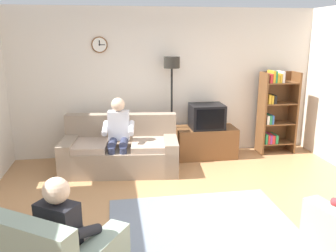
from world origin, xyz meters
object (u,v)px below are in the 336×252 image
at_px(floor_lamp, 172,79).
at_px(tv_stand, 206,142).
at_px(bookshelf, 275,111).
at_px(person_on_couch, 118,132).
at_px(tv, 207,116).
at_px(couch, 121,152).
at_px(person_in_left_armchair, 67,230).

bearing_deg(floor_lamp, tv_stand, -8.95).
xyz_separation_m(bookshelf, floor_lamp, (-1.99, 0.03, 0.63)).
xyz_separation_m(tv_stand, person_on_couch, (-1.61, -0.52, 0.42)).
relative_size(tv_stand, tv, 1.83).
distance_m(couch, person_on_couch, 0.40).
bearing_deg(couch, person_in_left_armchair, -100.48).
height_order(couch, tv_stand, couch).
bearing_deg(tv, tv_stand, 90.00).
distance_m(floor_lamp, person_in_left_armchair, 3.71).
bearing_deg(tv, person_in_left_armchair, -123.50).
bearing_deg(couch, tv, 13.52).
relative_size(tv_stand, floor_lamp, 0.59).
distance_m(tv_stand, person_in_left_armchair, 3.84).
height_order(bookshelf, person_in_left_armchair, bookshelf).
distance_m(couch, floor_lamp, 1.57).
xyz_separation_m(couch, tv, (1.59, 0.38, 0.47)).
distance_m(tv, floor_lamp, 0.93).
bearing_deg(person_on_couch, person_in_left_armchair, -100.42).
xyz_separation_m(couch, person_on_couch, (-0.02, -0.11, 0.39)).
distance_m(couch, tv_stand, 1.64).
height_order(tv_stand, person_on_couch, person_on_couch).
distance_m(person_on_couch, person_in_left_armchair, 2.73).
height_order(tv, bookshelf, bookshelf).
xyz_separation_m(person_on_couch, person_in_left_armchair, (-0.49, -2.69, -0.09)).
relative_size(tv_stand, person_in_left_armchair, 0.98).
bearing_deg(couch, tv_stand, 14.35).
distance_m(couch, tv, 1.70).
relative_size(bookshelf, person_on_couch, 1.28).
bearing_deg(tv, floor_lamp, 168.90).
height_order(floor_lamp, person_in_left_armchair, floor_lamp).
bearing_deg(tv, couch, -166.48).
bearing_deg(tv, bookshelf, 4.06).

